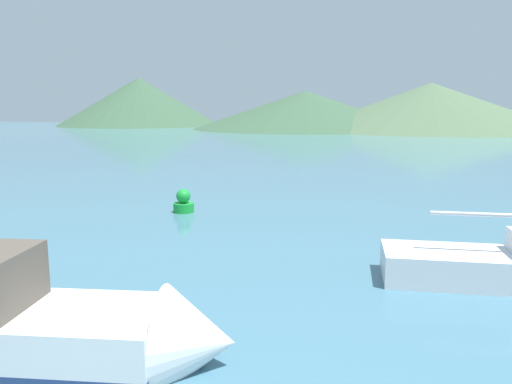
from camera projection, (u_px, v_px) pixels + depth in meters
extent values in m
cone|color=white|center=(199.00, 341.00, 7.87)|extent=(1.43, 1.94, 1.77)
cylinder|color=green|center=(184.00, 208.00, 19.61)|extent=(0.81, 0.81, 0.36)
sphere|color=green|center=(183.00, 196.00, 19.54)|extent=(0.56, 0.56, 0.56)
cone|color=#38563D|center=(139.00, 102.00, 113.57)|extent=(36.46, 36.46, 10.74)
cone|color=#38563D|center=(305.00, 110.00, 95.63)|extent=(43.11, 43.11, 7.23)
cone|color=#4C6647|center=(430.00, 107.00, 90.17)|extent=(46.38, 46.38, 8.48)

